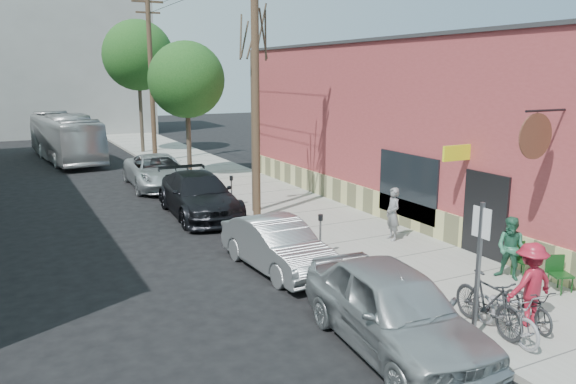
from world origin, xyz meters
name	(u,v)px	position (x,y,z in m)	size (l,w,h in m)	color
ground	(267,287)	(0.00, 0.00, 0.00)	(120.00, 120.00, 0.00)	black
sidewalk	(249,190)	(4.25, 11.00, 0.07)	(4.50, 58.00, 0.15)	gray
cafe_building	(419,127)	(8.99, 4.99, 3.30)	(6.60, 20.20, 6.61)	#9A393C
end_cap_building	(41,66)	(-2.00, 42.00, 6.00)	(18.00, 8.00, 12.00)	#9E9D99
sign_post	(479,258)	(2.35, -4.74, 1.83)	(0.07, 0.45, 2.80)	slate
parking_meter_near	(320,228)	(2.25, 1.16, 0.98)	(0.14, 0.14, 1.24)	slate
parking_meter_far	(231,186)	(2.25, 8.12, 0.98)	(0.14, 0.14, 1.24)	slate
utility_pole_near	(254,72)	(2.39, 6.10, 5.41)	(3.57, 0.28, 10.00)	#503A28
utility_pole_far	(151,73)	(2.45, 21.08, 5.34)	(1.80, 0.28, 10.00)	#503A28
tree_bare	(254,133)	(2.80, 7.05, 3.17)	(0.24, 0.24, 6.03)	#44392C
tree_leafy_mid	(187,80)	(2.80, 15.33, 5.03)	(3.81, 3.81, 6.80)	#44392C
tree_leafy_far	(138,55)	(2.80, 25.79, 6.50)	(4.59, 4.59, 8.66)	#44392C
patio_chair_a	(523,260)	(6.11, -2.72, 0.59)	(0.50, 0.50, 0.88)	#0F3813
patio_chair_b	(561,274)	(6.04, -3.89, 0.59)	(0.50, 0.50, 0.88)	#0F3813
patron_grey	(393,214)	(5.11, 1.50, 1.00)	(0.62, 0.41, 1.69)	slate
patron_green	(512,248)	(5.64, -2.71, 0.97)	(0.80, 0.62, 1.64)	#2A6A4D
cyclist	(530,284)	(3.84, -4.78, 1.05)	(1.16, 0.67, 1.79)	maroon
cyclist_bike	(528,305)	(3.84, -4.78, 0.58)	(0.57, 1.65, 0.86)	black
parked_bike_a	(488,302)	(2.89, -4.56, 0.74)	(0.56, 1.97, 1.18)	black
parked_bike_b	(506,313)	(2.97, -4.96, 0.65)	(0.67, 1.91, 1.00)	gray
car_0	(394,309)	(0.80, -4.14, 0.85)	(2.02, 5.02, 1.71)	#A3A8AB
car_1	(277,245)	(0.80, 1.03, 0.71)	(1.50, 4.31, 1.42)	#999EA0
car_2	(199,195)	(0.80, 7.84, 0.81)	(2.27, 5.59, 1.62)	black
car_3	(158,171)	(0.80, 13.94, 0.78)	(2.59, 5.61, 1.56)	#B4BABD
bus	(65,137)	(-2.15, 24.90, 1.46)	(2.45, 10.47, 2.92)	silver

